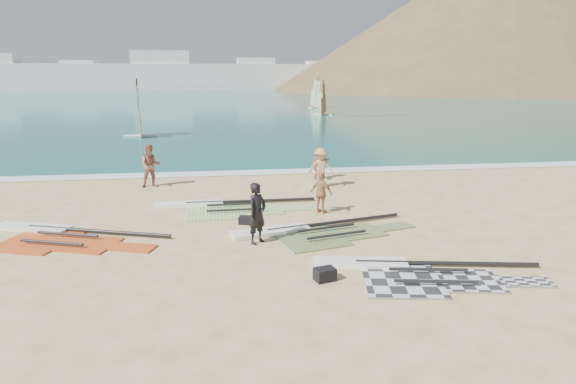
{
  "coord_description": "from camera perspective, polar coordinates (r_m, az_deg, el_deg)",
  "views": [
    {
      "loc": [
        -1.83,
        -12.19,
        5.03
      ],
      "look_at": [
        0.42,
        4.0,
        1.0
      ],
      "focal_mm": 30.0,
      "sensor_mm": 36.0,
      "label": 1
    }
  ],
  "objects": [
    {
      "name": "windsurfer_right",
      "position": [
        73.6,
        3.41,
        10.95
      ],
      "size": [
        2.55,
        2.72,
        4.59
      ],
      "rotation": [
        0.0,
        0.0,
        0.51
      ],
      "color": "white",
      "rests_on": "ground"
    },
    {
      "name": "rig_green",
      "position": [
        18.66,
        -7.85,
        -1.76
      ],
      "size": [
        6.34,
        2.48,
        0.2
      ],
      "rotation": [
        0.0,
        0.0,
        0.01
      ],
      "color": "#84D226",
      "rests_on": "ground"
    },
    {
      "name": "sea",
      "position": [
        144.29,
        -7.32,
        11.75
      ],
      "size": [
        300.0,
        240.0,
        0.06
      ],
      "primitive_type": "cube",
      "color": "#0B5050",
      "rests_on": "ground"
    },
    {
      "name": "rig_red",
      "position": [
        16.95,
        -25.81,
        -4.67
      ],
      "size": [
        6.02,
        3.56,
        0.2
      ],
      "rotation": [
        0.0,
        0.0,
        -0.33
      ],
      "color": "#D14720",
      "rests_on": "ground"
    },
    {
      "name": "windsurfer_centre",
      "position": [
        60.59,
        4.23,
        10.26
      ],
      "size": [
        2.44,
        2.66,
        4.32
      ],
      "rotation": [
        0.0,
        0.0,
        -0.43
      ],
      "color": "white",
      "rests_on": "ground"
    },
    {
      "name": "rig_grey",
      "position": [
        12.98,
        14.08,
        -9.16
      ],
      "size": [
        5.96,
        2.86,
        0.2
      ],
      "rotation": [
        0.0,
        0.0,
        -0.18
      ],
      "color": "#29292C",
      "rests_on": "ground"
    },
    {
      "name": "rig_orange",
      "position": [
        15.63,
        2.81,
        -4.75
      ],
      "size": [
        6.22,
        3.19,
        0.2
      ],
      "rotation": [
        0.0,
        0.0,
        0.24
      ],
      "color": "orange",
      "rests_on": "ground"
    },
    {
      "name": "surf_line",
      "position": [
        25.07,
        -3.55,
        2.25
      ],
      "size": [
        300.0,
        1.2,
        0.04
      ],
      "primitive_type": "cube",
      "color": "white",
      "rests_on": "ground"
    },
    {
      "name": "beachgoer_mid",
      "position": [
        21.75,
        3.92,
        2.87
      ],
      "size": [
        1.29,
        0.93,
        1.8
      ],
      "primitive_type": "imported",
      "rotation": [
        0.0,
        0.0,
        -0.24
      ],
      "color": "tan",
      "rests_on": "ground"
    },
    {
      "name": "person_wetsuit",
      "position": [
        14.53,
        -3.66,
        -2.53
      ],
      "size": [
        0.8,
        0.8,
        1.88
      ],
      "primitive_type": "imported",
      "rotation": [
        0.0,
        0.0,
        0.79
      ],
      "color": "black",
      "rests_on": "ground"
    },
    {
      "name": "gear_bag_near",
      "position": [
        12.21,
        4.39,
        -9.71
      ],
      "size": [
        0.58,
        0.49,
        0.32
      ],
      "primitive_type": "cube",
      "rotation": [
        0.0,
        0.0,
        0.27
      ],
      "color": "black",
      "rests_on": "ground"
    },
    {
      "name": "gear_bag_far",
      "position": [
        16.62,
        -5.05,
        -3.34
      ],
      "size": [
        0.52,
        0.43,
        0.27
      ],
      "primitive_type": "cube",
      "rotation": [
        0.0,
        0.0,
        -0.28
      ],
      "color": "black",
      "rests_on": "ground"
    },
    {
      "name": "ground",
      "position": [
        13.32,
        0.6,
        -8.35
      ],
      "size": [
        300.0,
        300.0,
        0.0
      ],
      "primitive_type": "plane",
      "color": "#E4C685",
      "rests_on": "ground"
    },
    {
      "name": "windsurfer_left",
      "position": [
        41.13,
        -17.23,
        8.11
      ],
      "size": [
        2.68,
        3.1,
        4.71
      ],
      "rotation": [
        0.0,
        0.0,
        0.22
      ],
      "color": "white",
      "rests_on": "ground"
    },
    {
      "name": "beachgoer_back",
      "position": [
        17.73,
        4.0,
        -0.11
      ],
      "size": [
        0.91,
        0.88,
        1.52
      ],
      "primitive_type": "imported",
      "rotation": [
        0.0,
        0.0,
        2.39
      ],
      "color": "#B47C56",
      "rests_on": "ground"
    },
    {
      "name": "far_town",
      "position": [
        162.79,
        -13.15,
        13.32
      ],
      "size": [
        160.0,
        8.0,
        12.0
      ],
      "color": "white",
      "rests_on": "ground"
    },
    {
      "name": "headland_main",
      "position": [
        166.68,
        23.97,
        10.97
      ],
      "size": [
        143.0,
        143.0,
        45.0
      ],
      "primitive_type": "cone",
      "color": "brown",
      "rests_on": "ground"
    },
    {
      "name": "beachgoer_left",
      "position": [
        22.61,
        -15.94,
        3.0
      ],
      "size": [
        1.09,
        0.93,
        1.96
      ],
      "primitive_type": "imported",
      "rotation": [
        0.0,
        0.0,
        0.22
      ],
      "color": "#9C6250",
      "rests_on": "ground"
    },
    {
      "name": "beachgoer_right",
      "position": [
        23.56,
        3.63,
        3.47
      ],
      "size": [
        1.3,
        1.43,
        1.59
      ],
      "primitive_type": "imported",
      "rotation": [
        0.0,
        0.0,
        0.88
      ],
      "color": "tan",
      "rests_on": "ground"
    }
  ]
}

